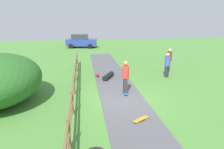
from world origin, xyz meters
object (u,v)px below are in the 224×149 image
(skateboard_loose, at_px, (141,119))
(parked_car_blue, at_px, (81,41))
(bystander_blue, at_px, (167,64))
(skater_riding, at_px, (125,76))
(skater_fallen, at_px, (107,76))
(bystander_maroon, at_px, (169,59))

(skateboard_loose, height_order, parked_car_blue, parked_car_blue)
(skateboard_loose, distance_m, bystander_blue, 7.24)
(bystander_blue, xyz_separation_m, parked_car_blue, (-6.25, 15.88, -0.04))
(skater_riding, xyz_separation_m, skater_fallen, (-0.65, 3.18, -0.90))
(skater_fallen, relative_size, parked_car_blue, 0.33)
(skateboard_loose, bearing_deg, skater_fallen, 95.87)
(skateboard_loose, bearing_deg, skater_riding, 90.13)
(skater_riding, height_order, bystander_maroon, skater_riding)
(skater_fallen, bearing_deg, bystander_blue, -2.96)
(skater_riding, distance_m, bystander_maroon, 6.34)
(bystander_blue, bearing_deg, bystander_maroon, 61.93)
(skater_fallen, relative_size, skateboard_loose, 1.89)
(skater_fallen, bearing_deg, skater_riding, -78.45)
(skater_riding, bearing_deg, bystander_blue, 38.36)
(skater_riding, bearing_deg, bystander_maroon, 44.48)
(bystander_maroon, bearing_deg, bystander_blue, -118.07)
(skateboard_loose, relative_size, bystander_blue, 0.43)
(skater_riding, distance_m, skateboard_loose, 3.36)
(bystander_maroon, relative_size, parked_car_blue, 0.42)
(skater_riding, height_order, skateboard_loose, skater_riding)
(bystander_maroon, height_order, parked_car_blue, parked_car_blue)
(skater_riding, height_order, skater_fallen, skater_riding)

